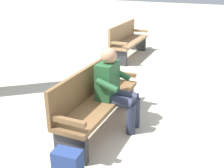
{
  "coord_description": "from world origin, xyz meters",
  "views": [
    {
      "loc": [
        2.96,
        1.71,
        2.08
      ],
      "look_at": [
        -0.08,
        0.15,
        0.7
      ],
      "focal_mm": 43.1,
      "sensor_mm": 36.0,
      "label": 1
    }
  ],
  "objects": [
    {
      "name": "person_seated",
      "position": [
        -0.16,
        0.15,
        0.63
      ],
      "size": [
        0.59,
        0.59,
        1.18
      ],
      "rotation": [
        0.0,
        0.0,
        0.06
      ],
      "color": "#23512D",
      "rests_on": "ground"
    },
    {
      "name": "backpack",
      "position": [
        1.09,
        0.22,
        0.18
      ],
      "size": [
        0.25,
        0.32,
        0.37
      ],
      "rotation": [
        0.0,
        0.0,
        1.7
      ],
      "color": "navy",
      "rests_on": "ground"
    },
    {
      "name": "ground_plane",
      "position": [
        0.0,
        0.0,
        0.0
      ],
      "size": [
        40.0,
        40.0,
        0.0
      ],
      "primitive_type": "plane",
      "color": "#B7AD99"
    },
    {
      "name": "bench_near",
      "position": [
        0.0,
        -0.07,
        0.46
      ],
      "size": [
        1.83,
        0.59,
        0.9
      ],
      "rotation": [
        0.0,
        0.0,
        0.06
      ],
      "color": "brown",
      "rests_on": "ground"
    },
    {
      "name": "bench_far",
      "position": [
        -3.63,
        -1.2,
        0.46
      ],
      "size": [
        1.83,
        0.6,
        0.9
      ],
      "rotation": [
        0.0,
        0.0,
        0.07
      ],
      "color": "#9E7A51",
      "rests_on": "ground"
    }
  ]
}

